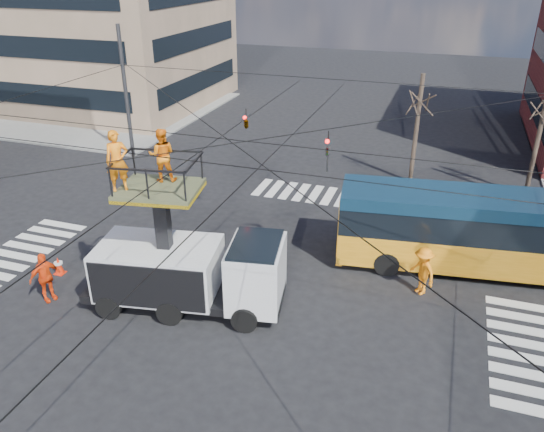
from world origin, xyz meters
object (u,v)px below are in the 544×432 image
(traffic_cone, at_px, (59,265))
(worker_ground, at_px, (45,277))
(flagger, at_px, (422,271))
(utility_truck, at_px, (188,255))
(city_bus, at_px, (510,233))

(traffic_cone, relative_size, worker_ground, 0.38)
(worker_ground, height_order, flagger, worker_ground)
(traffic_cone, relative_size, flagger, 0.39)
(traffic_cone, bearing_deg, worker_ground, -62.95)
(utility_truck, relative_size, city_bus, 0.54)
(traffic_cone, bearing_deg, flagger, 13.25)
(city_bus, distance_m, worker_ground, 17.58)
(traffic_cone, height_order, flagger, flagger)
(flagger, bearing_deg, traffic_cone, -119.77)
(city_bus, relative_size, worker_ground, 6.94)
(utility_truck, bearing_deg, flagger, 13.96)
(traffic_cone, bearing_deg, utility_truck, -2.10)
(worker_ground, bearing_deg, utility_truck, -49.91)
(utility_truck, height_order, flagger, utility_truck)
(city_bus, height_order, traffic_cone, city_bus)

